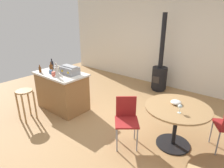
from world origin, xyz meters
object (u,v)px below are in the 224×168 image
object	(u,v)px
dining_table	(177,116)
serving_bowl	(176,102)
bottle_4	(52,65)
cup_3	(53,74)
bottle_3	(51,68)
cup_1	(51,72)
wooden_stool	(25,98)
bottle_2	(57,72)
cup_4	(59,69)
cup_2	(67,69)
kitchen_island	(62,91)
wine_glass	(180,107)
folding_chair_far	(126,118)
cup_0	(58,68)
wood_stove	(160,73)
bottle_1	(40,69)
toolbox	(70,70)
bottle_0	(56,69)

from	to	relation	value
dining_table	serving_bowl	bearing A→B (deg)	130.63
bottle_4	cup_3	distance (m)	0.62
bottle_3	cup_1	size ratio (longest dim) A/B	1.94
wooden_stool	bottle_4	size ratio (longest dim) A/B	2.71
wooden_stool	dining_table	world-z (taller)	dining_table
bottle_4	bottle_2	bearing A→B (deg)	-26.66
dining_table	cup_4	world-z (taller)	cup_4
dining_table	cup_2	size ratio (longest dim) A/B	9.45
cup_2	cup_4	world-z (taller)	cup_4
kitchen_island	serving_bowl	world-z (taller)	kitchen_island
cup_1	wine_glass	bearing A→B (deg)	6.53
folding_chair_far	kitchen_island	bearing A→B (deg)	176.16
kitchen_island	cup_4	distance (m)	0.53
wooden_stool	dining_table	xyz separation A→B (m)	(2.86, 1.18, 0.08)
bottle_2	cup_0	xyz separation A→B (m)	(-0.52, 0.38, -0.08)
bottle_3	cup_0	bearing A→B (deg)	101.70
wood_stove	cup_4	world-z (taller)	wood_stove
bottle_2	bottle_1	bearing A→B (deg)	-177.13
toolbox	cup_0	xyz separation A→B (m)	(-0.53, 0.05, -0.05)
bottle_3	cup_2	size ratio (longest dim) A/B	1.95
bottle_4	wine_glass	size ratio (longest dim) A/B	1.77
wooden_stool	folding_chair_far	distance (m)	2.27
toolbox	bottle_4	size ratio (longest dim) A/B	1.65
bottle_0	kitchen_island	bearing A→B (deg)	76.44
kitchen_island	bottle_0	distance (m)	0.56
kitchen_island	bottle_0	bearing A→B (deg)	-103.56
wine_glass	cup_1	bearing A→B (deg)	-173.47
cup_2	wine_glass	distance (m)	2.81
bottle_1	cup_0	world-z (taller)	bottle_1
bottle_1	wooden_stool	bearing A→B (deg)	-68.13
cup_2	wine_glass	xyz separation A→B (m)	(2.81, -0.05, -0.08)
cup_4	bottle_2	bearing A→B (deg)	-39.78
bottle_1	bottle_4	distance (m)	0.37
wooden_stool	cup_2	size ratio (longest dim) A/B	5.97
wooden_stool	bottle_3	distance (m)	0.91
dining_table	wine_glass	world-z (taller)	wine_glass
wood_stove	kitchen_island	bearing A→B (deg)	-116.90
bottle_1	wine_glass	bearing A→B (deg)	7.87
bottle_4	cup_0	distance (m)	0.17
folding_chair_far	cup_1	size ratio (longest dim) A/B	7.52
bottle_3	serving_bowl	xyz separation A→B (m)	(2.87, 0.50, -0.20)
bottle_2	wine_glass	bearing A→B (deg)	9.07
dining_table	bottle_0	bearing A→B (deg)	-170.79
wooden_stool	bottle_1	bearing A→B (deg)	111.87
cup_3	serving_bowl	xyz separation A→B (m)	(2.55, 0.66, -0.16)
cup_3	cup_4	xyz separation A→B (m)	(-0.21, 0.30, 0.00)
wooden_stool	cup_1	size ratio (longest dim) A/B	5.95
toolbox	bottle_2	xyz separation A→B (m)	(-0.02, -0.33, 0.03)
cup_2	serving_bowl	xyz separation A→B (m)	(2.65, 0.21, -0.15)
bottle_0	cup_2	xyz separation A→B (m)	(-0.01, 0.31, -0.06)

